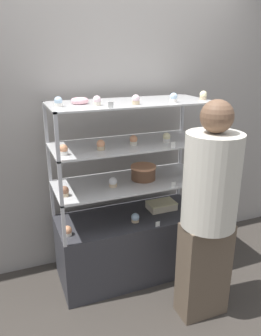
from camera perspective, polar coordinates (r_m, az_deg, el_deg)
ground_plane at (r=3.09m, az=0.00°, el=-17.49°), size 20.00×20.00×0.00m
back_wall at (r=2.91m, az=-3.02°, el=8.35°), size 8.00×0.05×2.60m
display_base at (r=2.94m, az=0.00°, el=-13.16°), size 1.23×0.53×0.55m
display_riser_lower at (r=2.67m, az=0.00°, el=-2.65°), size 1.23×0.53×0.32m
display_riser_middle at (r=2.57m, az=0.00°, el=3.97°), size 1.23×0.53×0.32m
display_riser_upper at (r=2.50m, az=0.00°, el=11.04°), size 1.23×0.53×0.32m
layer_cake_centerpiece at (r=2.69m, az=2.21°, el=-0.73°), size 0.21×0.21×0.12m
sheet_cake_frosted at (r=2.92m, az=5.41°, el=-6.50°), size 0.24×0.16×0.07m
cupcake_0 at (r=2.56m, az=-10.92°, el=-10.70°), size 0.07×0.07×0.08m
cupcake_1 at (r=2.69m, az=0.74°, el=-8.70°), size 0.07×0.07×0.08m
cupcake_2 at (r=2.98m, az=10.47°, el=-6.16°), size 0.07×0.07×0.08m
price_tag_0 at (r=2.64m, az=4.75°, el=-9.72°), size 0.04×0.00×0.04m
cupcake_3 at (r=2.43m, az=-11.43°, el=-4.01°), size 0.07×0.07×0.08m
cupcake_4 at (r=2.54m, az=-3.06°, el=-2.50°), size 0.07×0.07×0.08m
cupcake_5 at (r=2.82m, az=10.79°, el=-0.57°), size 0.07×0.07×0.08m
price_tag_1 at (r=2.55m, az=7.51°, el=-2.88°), size 0.04×0.00×0.04m
cupcake_6 at (r=2.29m, az=-11.59°, el=3.11°), size 0.06×0.06×0.08m
cupcake_7 at (r=2.38m, az=-5.20°, el=4.01°), size 0.06×0.06×0.08m
cupcake_8 at (r=2.50m, az=0.45°, el=4.83°), size 0.06×0.06×0.08m
cupcake_9 at (r=2.59m, az=6.30°, el=5.28°), size 0.06×0.06×0.08m
cupcake_10 at (r=2.71m, az=11.64°, el=5.59°), size 0.06×0.06×0.08m
price_tag_2 at (r=2.44m, az=7.43°, el=4.00°), size 0.04×0.00×0.04m
cupcake_11 at (r=2.30m, az=-12.45°, el=11.17°), size 0.06×0.06×0.07m
cupcake_12 at (r=2.32m, az=-5.85°, el=11.57°), size 0.06×0.06×0.07m
cupcake_13 at (r=2.36m, az=0.95°, el=11.81°), size 0.06×0.06×0.07m
cupcake_14 at (r=2.49m, az=7.51°, el=12.04°), size 0.06×0.06×0.07m
cupcake_15 at (r=2.66m, az=12.55°, el=12.24°), size 0.06×0.06×0.07m
price_tag_3 at (r=2.19m, az=-3.46°, el=10.88°), size 0.04×0.00×0.04m
donut_glazed at (r=2.42m, az=-8.82°, el=11.49°), size 0.13×0.13×0.04m
customer_figure at (r=2.30m, az=13.47°, el=-7.11°), size 0.37×0.37×1.59m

